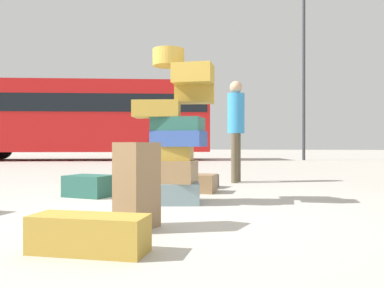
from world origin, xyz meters
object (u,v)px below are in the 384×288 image
object	(u,v)px
suitcase_cream_left_side	(145,180)
parked_bus	(76,115)
suitcase_teal_right_side	(89,186)
suitcase_tower	(172,141)
suitcase_tan_white_trunk	(89,234)
suitcase_charcoal_upright_blue	(193,181)
person_tourist_with_camera	(236,122)
suitcase_brown_foreground_far	(190,183)
suitcase_brown_behind_tower	(137,186)
lamp_post	(304,49)

from	to	relation	value
suitcase_cream_left_side	parked_bus	distance (m)	11.28
suitcase_teal_right_side	suitcase_cream_left_side	bearing A→B (deg)	78.09
suitcase_tower	suitcase_tan_white_trunk	world-z (taller)	suitcase_tower
suitcase_charcoal_upright_blue	person_tourist_with_camera	bearing A→B (deg)	69.79
suitcase_cream_left_side	suitcase_charcoal_upright_blue	world-z (taller)	suitcase_cream_left_side
suitcase_brown_foreground_far	parked_bus	distance (m)	11.90
suitcase_tan_white_trunk	parked_bus	size ratio (longest dim) A/B	0.07
suitcase_brown_behind_tower	lamp_post	world-z (taller)	lamp_post
suitcase_brown_behind_tower	suitcase_charcoal_upright_blue	world-z (taller)	suitcase_brown_behind_tower
person_tourist_with_camera	suitcase_brown_foreground_far	bearing A→B (deg)	-10.78
suitcase_charcoal_upright_blue	lamp_post	size ratio (longest dim) A/B	0.10
person_tourist_with_camera	suitcase_charcoal_upright_blue	bearing A→B (deg)	-26.60
suitcase_cream_left_side	parked_bus	bearing A→B (deg)	142.15
suitcase_tan_white_trunk	suitcase_brown_foreground_far	world-z (taller)	suitcase_brown_foreground_far
suitcase_teal_right_side	lamp_post	bearing A→B (deg)	85.50
suitcase_tower	suitcase_brown_behind_tower	distance (m)	1.46
suitcase_brown_foreground_far	person_tourist_with_camera	distance (m)	1.87
suitcase_cream_left_side	suitcase_tan_white_trunk	bearing A→B (deg)	-58.04
suitcase_tower	parked_bus	size ratio (longest dim) A/B	0.16
suitcase_teal_right_side	suitcase_brown_foreground_far	distance (m)	1.38
suitcase_cream_left_side	person_tourist_with_camera	distance (m)	2.02
suitcase_tan_white_trunk	suitcase_brown_foreground_far	size ratio (longest dim) A/B	1.03
suitcase_brown_behind_tower	suitcase_tan_white_trunk	xyz separation A→B (m)	(-0.08, -0.73, -0.23)
suitcase_tan_white_trunk	lamp_post	size ratio (longest dim) A/B	0.10
suitcase_charcoal_upright_blue	person_tourist_with_camera	world-z (taller)	person_tourist_with_camera
suitcase_charcoal_upright_blue	lamp_post	bearing A→B (deg)	91.03
suitcase_teal_right_side	suitcase_brown_foreground_far	size ratio (longest dim) A/B	0.79
suitcase_cream_left_side	suitcase_teal_right_side	distance (m)	1.07
suitcase_cream_left_side	suitcase_tower	bearing A→B (deg)	-40.63
parked_bus	suitcase_teal_right_side	bearing A→B (deg)	-76.66
suitcase_charcoal_upright_blue	suitcase_brown_foreground_far	size ratio (longest dim) A/B	1.03
suitcase_teal_right_side	suitcase_brown_foreground_far	bearing A→B (deg)	43.41
suitcase_cream_left_side	suitcase_brown_behind_tower	world-z (taller)	suitcase_brown_behind_tower
suitcase_teal_right_side	suitcase_brown_behind_tower	bearing A→B (deg)	-42.39
suitcase_teal_right_side	parked_bus	size ratio (longest dim) A/B	0.05
lamp_post	suitcase_cream_left_side	bearing A→B (deg)	-107.29
suitcase_cream_left_side	suitcase_tan_white_trunk	world-z (taller)	suitcase_cream_left_side
suitcase_cream_left_side	suitcase_tan_white_trunk	size ratio (longest dim) A/B	0.88
person_tourist_with_camera	suitcase_teal_right_side	bearing A→B (deg)	-29.22
parked_bus	lamp_post	xyz separation A→B (m)	(9.17, 1.46, 2.70)
parked_bus	lamp_post	bearing A→B (deg)	-4.30
suitcase_teal_right_side	suitcase_brown_foreground_far	world-z (taller)	suitcase_teal_right_side
suitcase_brown_behind_tower	parked_bus	world-z (taller)	parked_bus
suitcase_cream_left_side	suitcase_brown_behind_tower	distance (m)	2.86
suitcase_tan_white_trunk	suitcase_brown_foreground_far	distance (m)	3.20
suitcase_teal_right_side	suitcase_brown_behind_tower	distance (m)	2.17
suitcase_tower	suitcase_charcoal_upright_blue	distance (m)	1.83
suitcase_tan_white_trunk	suitcase_charcoal_upright_blue	distance (m)	3.86
suitcase_charcoal_upright_blue	lamp_post	distance (m)	11.85
suitcase_cream_left_side	person_tourist_with_camera	world-z (taller)	person_tourist_with_camera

